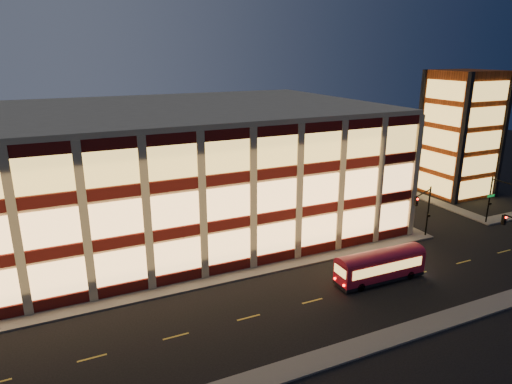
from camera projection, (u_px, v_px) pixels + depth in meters
name	position (u px, v px, depth m)	size (l,w,h in m)	color
ground	(242.00, 280.00, 42.70)	(200.00, 200.00, 0.00)	black
sidewalk_office_south	(208.00, 281.00, 42.33)	(54.00, 2.00, 0.15)	#514F4C
sidewalk_office_east	(340.00, 197.00, 66.68)	(2.00, 30.00, 0.15)	#514F4C
sidewalk_tower_west	(399.00, 188.00, 71.12)	(2.00, 30.00, 0.15)	#514F4C
sidewalk_near	(316.00, 361.00, 31.42)	(100.00, 2.00, 0.15)	#514F4C
office_building	(162.00, 168.00, 54.03)	(50.45, 30.45, 14.50)	tan
stair_tower	(460.00, 134.00, 66.52)	(8.60, 8.60, 18.00)	#8C3814
traffic_signal_far	(424.00, 206.00, 50.66)	(3.79, 1.87, 6.00)	black
traffic_signal_right	(501.00, 195.00, 54.47)	(1.20, 4.37, 6.00)	black
trolley_bus	(380.00, 264.00, 42.21)	(8.86, 2.45, 2.99)	maroon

